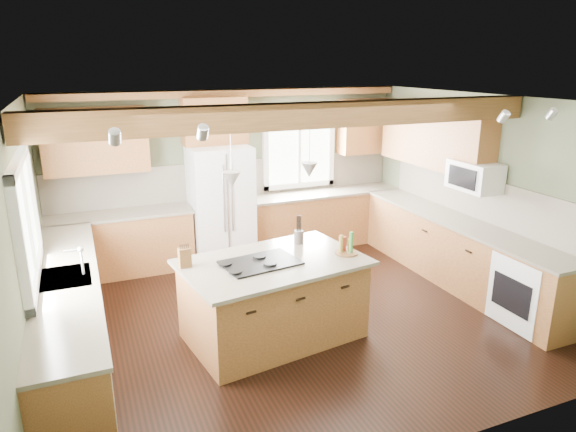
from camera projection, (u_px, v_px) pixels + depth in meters
name	position (u px, v px, depth m)	size (l,w,h in m)	color
floor	(294.00, 316.00, 6.32)	(5.60, 5.60, 0.00)	black
ceiling	(294.00, 100.00, 5.56)	(5.60, 5.60, 0.00)	silver
wall_back	(232.00, 173.00, 8.15)	(5.60, 5.60, 0.00)	#4C543C
wall_left	(26.00, 247.00, 4.91)	(5.00, 5.00, 0.00)	#4C543C
wall_right	(483.00, 192.00, 6.97)	(5.00, 5.00, 0.00)	#4C543C
ceiling_beam	(308.00, 115.00, 5.29)	(5.55, 0.26, 0.26)	#513217
soffit_trim	(231.00, 93.00, 7.70)	(5.55, 0.20, 0.10)	#513217
backsplash_back	(232.00, 179.00, 8.16)	(5.58, 0.03, 0.58)	brown
backsplash_right	(479.00, 198.00, 7.04)	(0.03, 3.70, 0.58)	brown
base_cab_back_left	(122.00, 245.00, 7.48)	(2.02, 0.60, 0.88)	brown
counter_back_left	(119.00, 214.00, 7.34)	(2.06, 0.64, 0.04)	#50473B
base_cab_back_right	(323.00, 219.00, 8.68)	(2.62, 0.60, 0.88)	brown
counter_back_right	(324.00, 193.00, 8.55)	(2.66, 0.64, 0.04)	#50473B
base_cab_left	(70.00, 319.00, 5.32)	(0.60, 3.70, 0.88)	brown
counter_left	(65.00, 279.00, 5.18)	(0.64, 3.74, 0.04)	#50473B
base_cab_right	(457.00, 253.00, 7.16)	(0.60, 3.70, 0.88)	brown
counter_right	(460.00, 222.00, 7.02)	(0.64, 3.74, 0.04)	#50473B
upper_cab_back_left	(95.00, 141.00, 7.08)	(1.40, 0.35, 0.90)	brown
upper_cab_over_fridge	(214.00, 121.00, 7.64)	(0.96, 0.35, 0.70)	brown
upper_cab_right	(434.00, 136.00, 7.51)	(0.35, 2.20, 0.90)	brown
upper_cab_back_corner	(365.00, 126.00, 8.65)	(0.90, 0.35, 0.90)	brown
window_left	(24.00, 220.00, 4.89)	(0.04, 1.60, 1.05)	white
window_back	(299.00, 153.00, 8.48)	(1.10, 0.04, 1.00)	white
sink	(65.00, 278.00, 5.18)	(0.50, 0.65, 0.03)	#262628
faucet	(82.00, 262.00, 5.21)	(0.02, 0.02, 0.28)	#B2B2B7
dishwasher	(73.00, 391.00, 4.17)	(0.60, 0.60, 0.84)	white
oven	(531.00, 291.00, 6.01)	(0.60, 0.72, 0.84)	white
microwave	(475.00, 176.00, 6.77)	(0.40, 0.70, 0.38)	white
pendant_left	(232.00, 180.00, 5.09)	(0.18, 0.18, 0.16)	#B2B2B7
pendant_right	(309.00, 170.00, 5.54)	(0.18, 0.18, 0.16)	#B2B2B7
refrigerator	(221.00, 205.00, 7.82)	(0.90, 0.74, 1.80)	white
island	(273.00, 301.00, 5.73)	(1.84, 1.12, 0.88)	brown
island_top	(273.00, 262.00, 5.60)	(1.96, 1.25, 0.04)	#50473B
cooktop	(261.00, 263.00, 5.51)	(0.80, 0.53, 0.02)	black
knife_block	(185.00, 258.00, 5.40)	(0.13, 0.09, 0.21)	brown
utensil_crock	(299.00, 237.00, 6.11)	(0.12, 0.12, 0.16)	#3A352F
bottle_tray	(347.00, 243.00, 5.77)	(0.26, 0.26, 0.24)	brown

